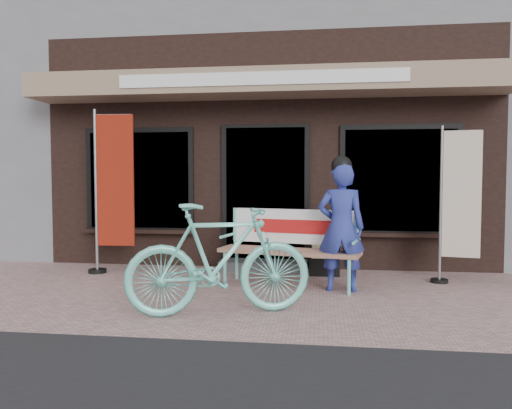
# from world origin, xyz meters

# --- Properties ---
(ground) EXTENTS (70.00, 70.00, 0.00)m
(ground) POSITION_xyz_m (0.00, 0.00, 0.00)
(ground) COLOR #AA8582
(ground) RESTS_ON ground
(storefront) EXTENTS (7.00, 6.77, 6.00)m
(storefront) POSITION_xyz_m (0.00, 4.96, 2.99)
(storefront) COLOR black
(storefront) RESTS_ON ground
(bench) EXTENTS (1.86, 0.84, 0.98)m
(bench) POSITION_xyz_m (0.47, 0.81, 0.57)
(bench) COLOR #6ED7C3
(bench) RESTS_ON ground
(person) EXTENTS (0.57, 0.38, 1.66)m
(person) POSITION_xyz_m (1.10, 0.56, 0.82)
(person) COLOR navy
(person) RESTS_ON ground
(bicycle) EXTENTS (1.97, 1.13, 1.14)m
(bicycle) POSITION_xyz_m (-0.17, -0.68, 0.57)
(bicycle) COLOR #6ED7C3
(bicycle) RESTS_ON ground
(nobori_red) EXTENTS (0.70, 0.27, 2.38)m
(nobori_red) POSITION_xyz_m (-2.15, 1.27, 1.23)
(nobori_red) COLOR gray
(nobori_red) RESTS_ON ground
(nobori_cream) EXTENTS (0.62, 0.26, 2.07)m
(nobori_cream) POSITION_xyz_m (2.62, 1.17, 1.07)
(nobori_cream) COLOR gray
(nobori_cream) RESTS_ON ground
(menu_stand) EXTENTS (0.43, 0.11, 0.85)m
(menu_stand) POSITION_xyz_m (0.91, 1.43, 0.43)
(menu_stand) COLOR black
(menu_stand) RESTS_ON ground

